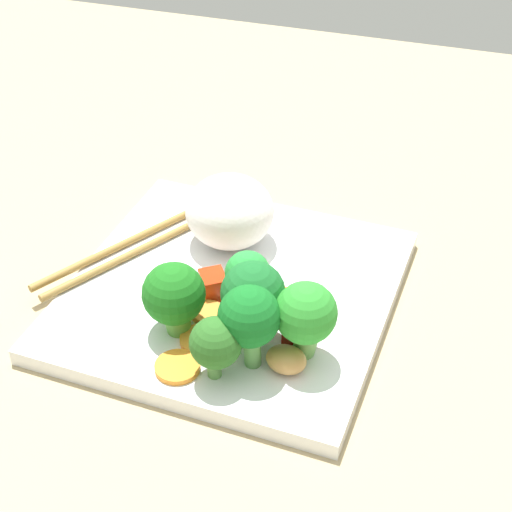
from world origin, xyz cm
name	(u,v)px	position (x,y,z in cm)	size (l,w,h in cm)	color
ground_plane	(232,310)	(0.00, 0.00, -1.00)	(110.00, 110.00, 2.00)	tan
square_plate	(231,294)	(0.00, 0.00, 0.67)	(24.38, 24.38, 1.35)	white
rice_mound	(230,211)	(5.69, 2.06, 4.34)	(7.17, 7.32, 5.98)	white
broccoli_floret_0	(306,315)	(-5.58, -7.37, 5.18)	(4.38, 4.38, 6.36)	#6DA951
broccoli_floret_1	(174,295)	(-5.66, 2.29, 4.49)	(4.60, 4.60, 5.71)	#549638
broccoli_floret_2	(248,276)	(-2.07, -2.06, 4.54)	(3.40, 3.40, 5.27)	#569E41
broccoli_floret_3	(249,318)	(-7.39, -3.94, 5.51)	(4.32, 4.32, 6.53)	#559348
broccoli_floret_4	(216,344)	(-9.24, -2.17, 4.32)	(3.61, 3.61, 4.87)	#5D9947
broccoli_floret_5	(253,295)	(-4.85, -3.37, 5.37)	(4.59, 4.59, 6.55)	#55A03D
carrot_slice_0	(279,298)	(-0.58, -4.04, 1.74)	(2.10, 2.10, 0.79)	orange
carrot_slice_1	(205,341)	(-6.55, -0.30, 1.59)	(3.09, 3.09, 0.49)	orange
carrot_slice_2	(208,313)	(-3.69, 0.58, 1.61)	(2.49, 2.49, 0.52)	orange
carrot_slice_3	(177,367)	(-9.55, 0.61, 1.57)	(3.19, 3.19, 0.44)	orange
carrot_slice_5	(187,301)	(-2.94, 2.51, 1.67)	(2.88, 2.88, 0.64)	orange
pepper_chunk_0	(213,284)	(-1.22, 1.01, 2.31)	(2.15, 1.85, 1.91)	red
pepper_chunk_1	(299,326)	(-3.41, -6.38, 2.02)	(2.71, 2.43, 1.33)	red
chicken_piece_1	(286,359)	(-7.16, -6.52, 2.21)	(2.90, 2.40, 1.71)	#C18B48
chopstick_pair	(149,238)	(3.54, 8.48, 1.67)	(19.68, 12.78, 0.63)	olive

